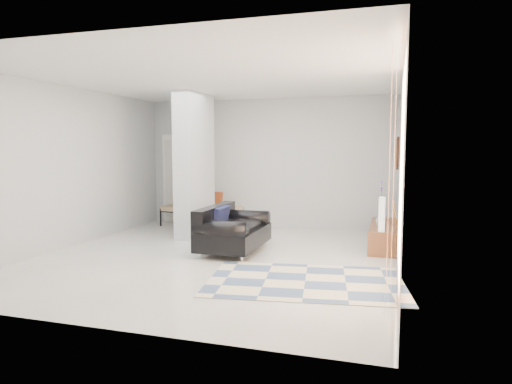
% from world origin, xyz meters
% --- Properties ---
extents(floor, '(6.00, 6.00, 0.00)m').
position_xyz_m(floor, '(0.00, 0.00, 0.00)').
color(floor, beige).
rests_on(floor, ground).
extents(ceiling, '(6.00, 6.00, 0.00)m').
position_xyz_m(ceiling, '(0.00, 0.00, 2.80)').
color(ceiling, white).
rests_on(ceiling, wall_back).
extents(wall_back, '(6.00, 0.00, 6.00)m').
position_xyz_m(wall_back, '(0.00, 3.00, 1.40)').
color(wall_back, silver).
rests_on(wall_back, ground).
extents(wall_front, '(6.00, 0.00, 6.00)m').
position_xyz_m(wall_front, '(0.00, -3.00, 1.40)').
color(wall_front, silver).
rests_on(wall_front, ground).
extents(wall_left, '(0.00, 6.00, 6.00)m').
position_xyz_m(wall_left, '(-2.75, 0.00, 1.40)').
color(wall_left, silver).
rests_on(wall_left, ground).
extents(wall_right, '(0.00, 6.00, 6.00)m').
position_xyz_m(wall_right, '(2.75, 0.00, 1.40)').
color(wall_right, silver).
rests_on(wall_right, ground).
extents(partition_column, '(0.35, 1.20, 2.80)m').
position_xyz_m(partition_column, '(-1.10, 1.60, 1.40)').
color(partition_column, silver).
rests_on(partition_column, floor).
extents(hallway_door, '(0.85, 0.06, 2.04)m').
position_xyz_m(hallway_door, '(-2.10, 2.96, 1.02)').
color(hallway_door, white).
rests_on(hallway_door, floor).
extents(curtain, '(0.00, 2.55, 2.55)m').
position_xyz_m(curtain, '(2.67, -1.15, 1.45)').
color(curtain, '#FF8443').
rests_on(curtain, wall_right).
extents(wall_art, '(0.04, 0.45, 0.55)m').
position_xyz_m(wall_art, '(2.72, 1.56, 1.65)').
color(wall_art, '#33170E').
rests_on(wall_art, wall_right).
extents(media_console, '(0.45, 1.65, 0.80)m').
position_xyz_m(media_console, '(2.52, 1.56, 0.21)').
color(media_console, brown).
rests_on(media_console, floor).
extents(loveseat, '(0.90, 1.53, 0.76)m').
position_xyz_m(loveseat, '(0.06, 0.47, 0.36)').
color(loveseat, silver).
rests_on(loveseat, floor).
extents(daybed, '(1.77, 0.86, 0.77)m').
position_xyz_m(daybed, '(-1.42, 2.63, 0.42)').
color(daybed, black).
rests_on(daybed, floor).
extents(area_rug, '(2.74, 2.03, 0.01)m').
position_xyz_m(area_rug, '(1.60, -0.90, 0.01)').
color(area_rug, beige).
rests_on(area_rug, floor).
extents(cylinder_lamp, '(0.10, 0.10, 0.56)m').
position_xyz_m(cylinder_lamp, '(2.50, 0.87, 0.68)').
color(cylinder_lamp, silver).
rests_on(cylinder_lamp, media_console).
extents(bronze_figurine, '(0.15, 0.15, 0.26)m').
position_xyz_m(bronze_figurine, '(2.47, 2.02, 0.53)').
color(bronze_figurine, '#311F16').
rests_on(bronze_figurine, media_console).
extents(vase, '(0.21, 0.21, 0.19)m').
position_xyz_m(vase, '(2.47, 1.56, 0.49)').
color(vase, silver).
rests_on(vase, media_console).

